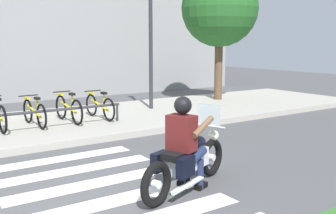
# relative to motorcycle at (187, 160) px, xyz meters

# --- Properties ---
(ground_plane) EXTENTS (48.00, 48.00, 0.00)m
(ground_plane) POSITION_rel_motorcycle_xyz_m (-1.72, 0.21, -0.46)
(ground_plane) COLOR #4C4C4F
(crosswalk_stripe_2) EXTENTS (2.80, 0.40, 0.01)m
(crosswalk_stripe_2) POSITION_rel_motorcycle_xyz_m (-1.08, 0.21, -0.45)
(crosswalk_stripe_2) COLOR white
(crosswalk_stripe_2) RESTS_ON ground
(crosswalk_stripe_3) EXTENTS (2.80, 0.40, 0.01)m
(crosswalk_stripe_3) POSITION_rel_motorcycle_xyz_m (-1.08, 1.01, -0.45)
(crosswalk_stripe_3) COLOR white
(crosswalk_stripe_3) RESTS_ON ground
(crosswalk_stripe_4) EXTENTS (2.80, 0.40, 0.01)m
(crosswalk_stripe_4) POSITION_rel_motorcycle_xyz_m (-1.08, 1.81, -0.45)
(crosswalk_stripe_4) COLOR white
(crosswalk_stripe_4) RESTS_ON ground
(crosswalk_stripe_5) EXTENTS (2.80, 0.40, 0.01)m
(crosswalk_stripe_5) POSITION_rel_motorcycle_xyz_m (-1.08, 2.61, -0.45)
(crosswalk_stripe_5) COLOR white
(crosswalk_stripe_5) RESTS_ON ground
(motorcycle) EXTENTS (2.05, 0.97, 1.22)m
(motorcycle) POSITION_rel_motorcycle_xyz_m (0.00, 0.00, 0.00)
(motorcycle) COLOR black
(motorcycle) RESTS_ON ground
(rider) EXTENTS (0.75, 0.68, 1.43)m
(rider) POSITION_rel_motorcycle_xyz_m (-0.07, -0.02, 0.37)
(rider) COLOR #591919
(rider) RESTS_ON ground
(bicycle_5) EXTENTS (0.48, 1.60, 0.75)m
(bicycle_5) POSITION_rel_motorcycle_xyz_m (-0.84, 5.23, 0.04)
(bicycle_5) COLOR black
(bicycle_5) RESTS_ON sidewalk
(bicycle_6) EXTENTS (0.48, 1.65, 0.79)m
(bicycle_6) POSITION_rel_motorcycle_xyz_m (0.03, 5.23, 0.05)
(bicycle_6) COLOR black
(bicycle_6) RESTS_ON sidewalk
(bicycle_7) EXTENTS (0.48, 1.62, 0.75)m
(bicycle_7) POSITION_rel_motorcycle_xyz_m (0.91, 5.23, 0.04)
(bicycle_7) COLOR black
(bicycle_7) RESTS_ON sidewalk
(street_lamp) EXTENTS (0.28, 0.28, 4.73)m
(street_lamp) POSITION_rel_motorcycle_xyz_m (2.96, 5.91, 2.37)
(street_lamp) COLOR #2D2D33
(street_lamp) RESTS_ON ground
(tree_near_rack) EXTENTS (2.73, 2.73, 4.78)m
(tree_near_rack) POSITION_rel_motorcycle_xyz_m (6.07, 6.31, 2.94)
(tree_near_rack) COLOR brown
(tree_near_rack) RESTS_ON ground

